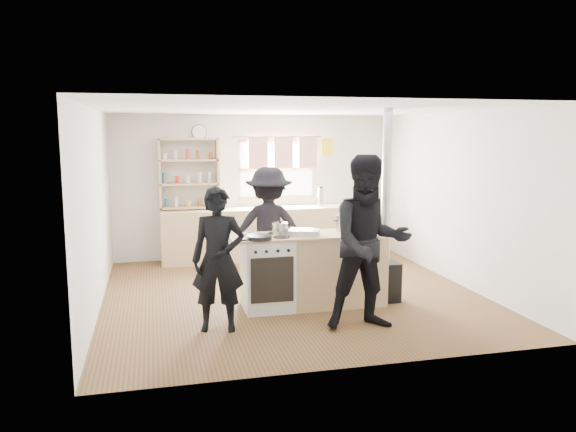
# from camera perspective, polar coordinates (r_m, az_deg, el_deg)

# --- Properties ---
(ground) EXTENTS (5.00, 5.00, 0.01)m
(ground) POSITION_cam_1_polar(r_m,az_deg,el_deg) (7.77, 0.35, -7.96)
(ground) COLOR brown
(ground) RESTS_ON ground
(back_counter) EXTENTS (3.40, 0.55, 0.90)m
(back_counter) POSITION_cam_1_polar(r_m,az_deg,el_deg) (9.78, -2.79, -1.80)
(back_counter) COLOR tan
(back_counter) RESTS_ON ground
(shelving_unit) EXTENTS (1.00, 0.28, 1.20)m
(shelving_unit) POSITION_cam_1_polar(r_m,az_deg,el_deg) (9.62, -10.03, 4.29)
(shelving_unit) COLOR tan
(shelving_unit) RESTS_ON back_counter
(thermos) EXTENTS (0.10, 0.10, 0.32)m
(thermos) POSITION_cam_1_polar(r_m,az_deg,el_deg) (9.95, 3.33, 1.93)
(thermos) COLOR silver
(thermos) RESTS_ON back_counter
(cooking_island) EXTENTS (1.97, 0.64, 0.93)m
(cooking_island) POSITION_cam_1_polar(r_m,az_deg,el_deg) (7.17, 2.55, -5.47)
(cooking_island) COLOR silver
(cooking_island) RESTS_ON ground
(skillet_greens) EXTENTS (0.40, 0.40, 0.05)m
(skillet_greens) POSITION_cam_1_polar(r_m,az_deg,el_deg) (6.70, -2.91, -2.17)
(skillet_greens) COLOR black
(skillet_greens) RESTS_ON cooking_island
(roast_tray) EXTENTS (0.44, 0.38, 0.07)m
(roast_tray) POSITION_cam_1_polar(r_m,az_deg,el_deg) (6.98, 1.67, -1.62)
(roast_tray) COLOR silver
(roast_tray) RESTS_ON cooking_island
(stockpot_stove) EXTENTS (0.20, 0.20, 0.17)m
(stockpot_stove) POSITION_cam_1_polar(r_m,az_deg,el_deg) (7.05, -0.80, -1.25)
(stockpot_stove) COLOR silver
(stockpot_stove) RESTS_ON cooking_island
(stockpot_counter) EXTENTS (0.31, 0.31, 0.23)m
(stockpot_counter) POSITION_cam_1_polar(r_m,az_deg,el_deg) (7.33, 6.06, -0.69)
(stockpot_counter) COLOR #B8B8BB
(stockpot_counter) RESTS_ON cooking_island
(bread_board) EXTENTS (0.34, 0.29, 0.12)m
(bread_board) POSITION_cam_1_polar(r_m,az_deg,el_deg) (7.25, 7.66, -1.23)
(bread_board) COLOR tan
(bread_board) RESTS_ON cooking_island
(flue_heater) EXTENTS (0.35, 0.35, 2.50)m
(flue_heater) POSITION_cam_1_polar(r_m,az_deg,el_deg) (7.44, 9.81, -3.65)
(flue_heater) COLOR black
(flue_heater) RESTS_ON ground
(person_near_left) EXTENTS (0.65, 0.49, 1.61)m
(person_near_left) POSITION_cam_1_polar(r_m,az_deg,el_deg) (6.25, -7.10, -4.42)
(person_near_left) COLOR black
(person_near_left) RESTS_ON ground
(person_near_right) EXTENTS (1.00, 0.80, 1.96)m
(person_near_right) POSITION_cam_1_polar(r_m,az_deg,el_deg) (6.30, 8.27, -2.73)
(person_near_right) COLOR black
(person_near_right) RESTS_ON ground
(person_far) EXTENTS (1.24, 0.90, 1.72)m
(person_far) POSITION_cam_1_polar(r_m,az_deg,el_deg) (7.83, -1.95, -1.32)
(person_far) COLOR black
(person_far) RESTS_ON ground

